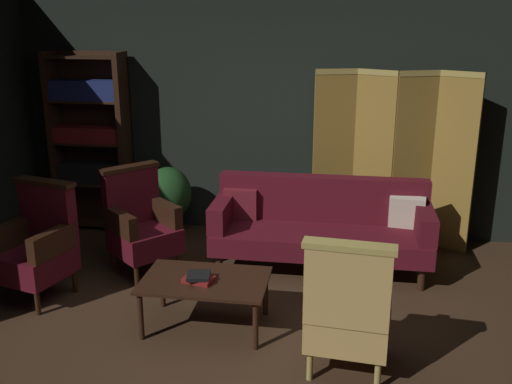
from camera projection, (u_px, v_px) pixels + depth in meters
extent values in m
plane|color=#3D2819|center=(240.00, 336.00, 4.54)|extent=(10.00, 10.00, 0.00)
cube|color=black|center=(279.00, 111.00, 6.44)|extent=(7.20, 0.10, 2.80)
cube|color=olive|center=(333.00, 157.00, 6.26)|extent=(0.45, 0.17, 1.90)
cube|color=tan|center=(337.00, 71.00, 5.99)|extent=(0.45, 0.18, 0.06)
cube|color=olive|center=(373.00, 159.00, 6.16)|extent=(0.42, 0.25, 1.90)
cube|color=tan|center=(378.00, 72.00, 5.89)|extent=(0.42, 0.26, 0.06)
cube|color=olive|center=(413.00, 161.00, 6.08)|extent=(0.44, 0.20, 1.90)
cube|color=tan|center=(420.00, 73.00, 5.81)|extent=(0.44, 0.21, 0.06)
cube|color=olive|center=(453.00, 164.00, 5.99)|extent=(0.41, 0.27, 1.90)
cube|color=tan|center=(463.00, 74.00, 5.72)|extent=(0.41, 0.27, 0.06)
cube|color=black|center=(56.00, 142.00, 6.68)|extent=(0.06, 0.32, 2.05)
cube|color=black|center=(125.00, 144.00, 6.55)|extent=(0.06, 0.32, 2.05)
cube|color=black|center=(96.00, 140.00, 6.76)|extent=(0.90, 0.02, 2.05)
cube|color=black|center=(97.00, 221.00, 6.90)|extent=(0.86, 0.30, 0.02)
cube|color=black|center=(94.00, 183.00, 6.76)|extent=(0.86, 0.30, 0.02)
cube|color=black|center=(92.00, 173.00, 6.70)|extent=(0.78, 0.22, 0.24)
cube|color=black|center=(91.00, 143.00, 6.62)|extent=(0.86, 0.30, 0.02)
cube|color=maroon|center=(89.00, 135.00, 6.57)|extent=(0.78, 0.22, 0.18)
cube|color=black|center=(87.00, 101.00, 6.48)|extent=(0.86, 0.30, 0.02)
cube|color=navy|center=(85.00, 90.00, 6.42)|extent=(0.78, 0.22, 0.22)
cube|color=black|center=(83.00, 57.00, 6.33)|extent=(0.86, 0.30, 0.02)
cylinder|color=black|center=(219.00, 266.00, 5.56)|extent=(0.07, 0.07, 0.22)
cylinder|color=black|center=(421.00, 279.00, 5.27)|extent=(0.07, 0.07, 0.22)
cylinder|color=black|center=(231.00, 243.00, 6.12)|extent=(0.07, 0.07, 0.22)
cylinder|color=black|center=(414.00, 253.00, 5.84)|extent=(0.07, 0.07, 0.22)
cube|color=#4C0F19|center=(320.00, 240.00, 5.64)|extent=(2.10, 0.76, 0.20)
cube|color=#4C0F19|center=(323.00, 198.00, 5.83)|extent=(2.10, 0.18, 0.46)
cube|color=#4C0F19|center=(222.00, 212.00, 5.72)|extent=(0.16, 0.68, 0.26)
cube|color=#4C0F19|center=(425.00, 223.00, 5.42)|extent=(0.16, 0.68, 0.26)
cube|color=maroon|center=(240.00, 205.00, 5.88)|extent=(0.34, 0.13, 0.34)
cube|color=beige|center=(407.00, 213.00, 5.63)|extent=(0.36, 0.20, 0.35)
cylinder|color=black|center=(141.00, 316.00, 4.44)|extent=(0.04, 0.04, 0.39)
cylinder|color=black|center=(256.00, 326.00, 4.31)|extent=(0.04, 0.04, 0.39)
cylinder|color=black|center=(162.00, 285.00, 4.95)|extent=(0.04, 0.04, 0.39)
cylinder|color=black|center=(266.00, 293.00, 4.82)|extent=(0.04, 0.04, 0.39)
cube|color=black|center=(205.00, 280.00, 4.57)|extent=(1.00, 0.64, 0.03)
cylinder|color=tan|center=(381.00, 340.00, 4.28)|extent=(0.04, 0.04, 0.22)
cylinder|color=tan|center=(319.00, 332.00, 4.39)|extent=(0.04, 0.04, 0.22)
cylinder|color=tan|center=(378.00, 375.00, 3.86)|extent=(0.04, 0.04, 0.22)
cylinder|color=tan|center=(310.00, 365.00, 3.96)|extent=(0.04, 0.04, 0.22)
cube|color=tan|center=(348.00, 324.00, 4.06)|extent=(0.61, 0.61, 0.24)
cube|color=tan|center=(347.00, 288.00, 3.73)|extent=(0.57, 0.17, 0.54)
cube|color=tan|center=(350.00, 246.00, 3.64)|extent=(0.61, 0.18, 0.04)
cube|color=tan|center=(385.00, 298.00, 3.93)|extent=(0.14, 0.51, 0.22)
cube|color=tan|center=(315.00, 290.00, 4.05)|extent=(0.14, 0.51, 0.22)
cylinder|color=black|center=(38.00, 303.00, 4.83)|extent=(0.04, 0.04, 0.22)
cylinder|color=black|center=(36.00, 272.00, 5.41)|extent=(0.04, 0.04, 0.22)
cylinder|color=black|center=(75.00, 281.00, 5.24)|extent=(0.04, 0.04, 0.22)
cube|color=#4C0F19|center=(34.00, 263.00, 5.06)|extent=(0.69, 0.69, 0.24)
cube|color=#4C0F19|center=(48.00, 213.00, 5.14)|extent=(0.57, 0.26, 0.54)
cube|color=black|center=(45.00, 182.00, 5.06)|extent=(0.61, 0.28, 0.04)
cube|color=black|center=(10.00, 235.00, 5.08)|extent=(0.22, 0.51, 0.22)
cube|color=black|center=(52.00, 243.00, 4.90)|extent=(0.22, 0.51, 0.22)
cylinder|color=black|center=(137.00, 276.00, 5.33)|extent=(0.04, 0.04, 0.22)
cylinder|color=black|center=(179.00, 263.00, 5.61)|extent=(0.04, 0.04, 0.22)
cylinder|color=black|center=(114.00, 261.00, 5.67)|extent=(0.04, 0.04, 0.22)
cylinder|color=black|center=(155.00, 249.00, 5.95)|extent=(0.04, 0.04, 0.22)
cube|color=#4C0F19|center=(145.00, 240.00, 5.57)|extent=(0.79, 0.79, 0.24)
cube|color=#4C0F19|center=(131.00, 196.00, 5.63)|extent=(0.46, 0.50, 0.54)
cube|color=black|center=(129.00, 168.00, 5.54)|extent=(0.49, 0.54, 0.04)
cube|color=black|center=(121.00, 223.00, 5.36)|extent=(0.44, 0.40, 0.22)
cube|color=black|center=(165.00, 212.00, 5.65)|extent=(0.44, 0.40, 0.22)
cylinder|color=brown|center=(170.00, 225.00, 6.55)|extent=(0.28, 0.28, 0.28)
ellipsoid|color=#193D19|center=(168.00, 194.00, 6.44)|extent=(0.52, 0.52, 0.60)
cube|color=maroon|center=(199.00, 279.00, 4.52)|extent=(0.26, 0.21, 0.04)
cube|color=black|center=(199.00, 276.00, 4.51)|extent=(0.21, 0.21, 0.03)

